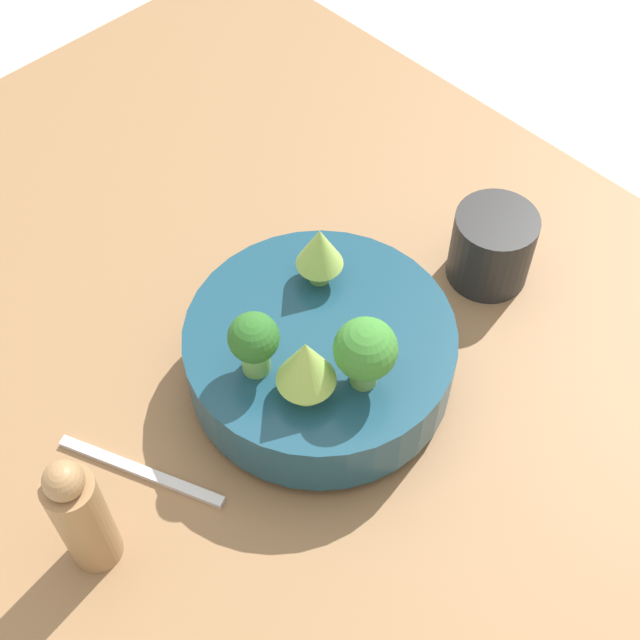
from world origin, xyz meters
name	(u,v)px	position (x,y,z in m)	size (l,w,h in m)	color
ground_plane	(320,370)	(0.00, 0.00, 0.00)	(6.00, 6.00, 0.00)	beige
table	(320,358)	(0.00, 0.00, 0.02)	(1.17, 0.80, 0.05)	olive
bowl	(320,354)	(0.03, -0.03, 0.09)	(0.25, 0.25, 0.08)	navy
romanesco_piece_far	(320,250)	(-0.02, 0.02, 0.16)	(0.04, 0.04, 0.07)	#609347
romanesco_piece_near	(306,365)	(0.07, -0.08, 0.17)	(0.05, 0.05, 0.07)	#7AB256
broccoli_floret_right	(365,351)	(0.09, -0.04, 0.17)	(0.05, 0.05, 0.07)	#609347
broccoli_floret_front	(254,341)	(0.02, -0.09, 0.16)	(0.04, 0.04, 0.07)	#6BA34C
cup	(492,247)	(0.05, 0.19, 0.09)	(0.08, 0.08, 0.08)	black
pepper_mill	(81,516)	(0.02, -0.28, 0.12)	(0.04, 0.04, 0.15)	#997047
fork	(141,471)	(-0.01, -0.21, 0.05)	(0.15, 0.07, 0.01)	silver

